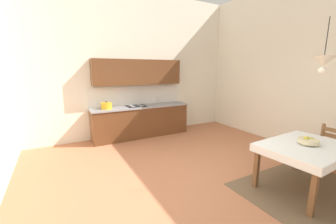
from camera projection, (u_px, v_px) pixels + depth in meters
The scene contains 9 objects.
ground_plane at pixel (201, 180), 3.82m from camera, with size 6.65×6.86×0.10m, color #B7704C.
wall_back at pixel (136, 66), 6.15m from camera, with size 6.65×0.12×4.06m, color silver.
wall_right at pixel (311, 65), 4.85m from camera, with size 0.12×6.86×4.06m, color silver.
area_rug at pixel (307, 191), 3.40m from camera, with size 2.10×1.60×0.01m, color brown.
kitchen_cabinetry at pixel (140, 107), 6.08m from camera, with size 2.80×0.63×2.20m.
dining_table at pixel (306, 152), 3.36m from camera, with size 1.47×1.11×0.75m.
dining_chair_window_side at pixel (335, 150), 3.94m from camera, with size 0.45×0.45×0.93m.
fruit_bowl at pixel (308, 141), 3.35m from camera, with size 0.30×0.30×0.12m.
pendant_lamp at pixel (324, 61), 3.09m from camera, with size 0.32×0.32×0.80m.
Camera 1 is at (-2.19, -2.79, 1.93)m, focal length 22.51 mm.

